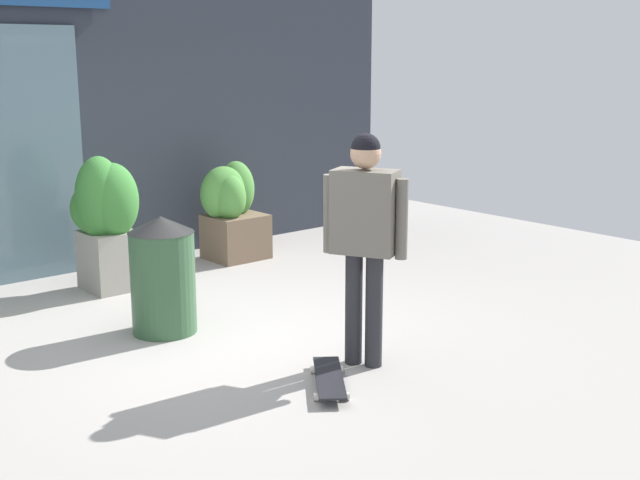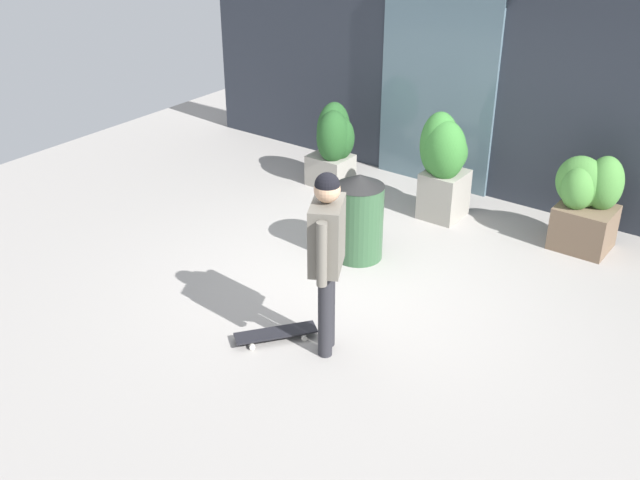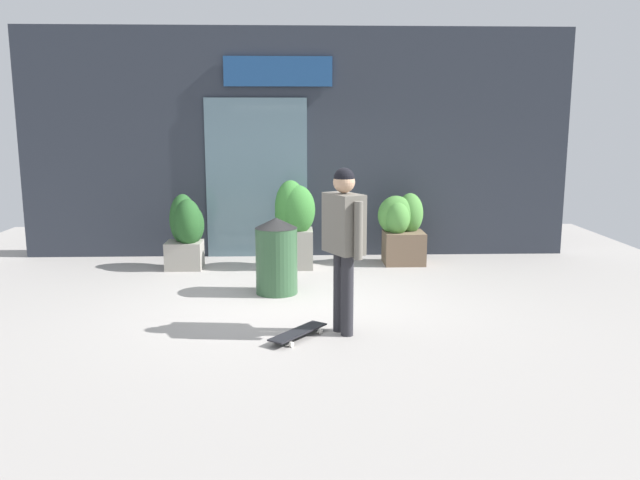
{
  "view_description": "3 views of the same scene",
  "coord_description": "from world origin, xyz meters",
  "px_view_note": "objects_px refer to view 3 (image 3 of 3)",
  "views": [
    {
      "loc": [
        -3.64,
        -5.42,
        2.31
      ],
      "look_at": [
        0.24,
        -0.95,
        0.96
      ],
      "focal_mm": 46.34,
      "sensor_mm": 36.0,
      "label": 1
    },
    {
      "loc": [
        3.8,
        -5.78,
        4.11
      ],
      "look_at": [
        0.24,
        -0.95,
        0.96
      ],
      "focal_mm": 42.27,
      "sensor_mm": 36.0,
      "label": 2
    },
    {
      "loc": [
        -0.0,
        -7.69,
        2.21
      ],
      "look_at": [
        0.24,
        -0.95,
        0.96
      ],
      "focal_mm": 36.1,
      "sensor_mm": 36.0,
      "label": 3
    }
  ],
  "objects_px": {
    "skateboard": "(298,332)",
    "planter_box_right": "(186,229)",
    "planter_box_left": "(295,219)",
    "planter_box_mid": "(402,227)",
    "skateboarder": "(344,233)",
    "trash_bin": "(277,255)"
  },
  "relations": [
    {
      "from": "skateboard",
      "to": "planter_box_mid",
      "type": "distance_m",
      "value": 3.93
    },
    {
      "from": "skateboarder",
      "to": "trash_bin",
      "type": "bearing_deg",
      "value": -92.7
    },
    {
      "from": "planter_box_mid",
      "to": "planter_box_left",
      "type": "bearing_deg",
      "value": -170.94
    },
    {
      "from": "skateboarder",
      "to": "planter_box_left",
      "type": "relative_size",
      "value": 1.3
    },
    {
      "from": "skateboarder",
      "to": "planter_box_right",
      "type": "bearing_deg",
      "value": -82.77
    },
    {
      "from": "planter_box_left",
      "to": "trash_bin",
      "type": "relative_size",
      "value": 1.35
    },
    {
      "from": "skateboard",
      "to": "planter_box_left",
      "type": "height_order",
      "value": "planter_box_left"
    },
    {
      "from": "planter_box_mid",
      "to": "skateboard",
      "type": "bearing_deg",
      "value": -114.93
    },
    {
      "from": "planter_box_right",
      "to": "skateboard",
      "type": "bearing_deg",
      "value": -62.94
    },
    {
      "from": "skateboarder",
      "to": "planter_box_mid",
      "type": "xyz_separation_m",
      "value": [
        1.16,
        3.38,
        -0.5
      ]
    },
    {
      "from": "skateboarder",
      "to": "skateboard",
      "type": "bearing_deg",
      "value": -9.86
    },
    {
      "from": "skateboard",
      "to": "planter_box_right",
      "type": "relative_size",
      "value": 0.64
    },
    {
      "from": "skateboard",
      "to": "planter_box_mid",
      "type": "relative_size",
      "value": 0.66
    },
    {
      "from": "planter_box_left",
      "to": "planter_box_right",
      "type": "height_order",
      "value": "planter_box_left"
    },
    {
      "from": "skateboarder",
      "to": "trash_bin",
      "type": "relative_size",
      "value": 1.75
    },
    {
      "from": "skateboard",
      "to": "planter_box_left",
      "type": "bearing_deg",
      "value": -141.7
    },
    {
      "from": "planter_box_left",
      "to": "trash_bin",
      "type": "bearing_deg",
      "value": -98.96
    },
    {
      "from": "skateboard",
      "to": "trash_bin",
      "type": "relative_size",
      "value": 0.73
    },
    {
      "from": "planter_box_right",
      "to": "trash_bin",
      "type": "bearing_deg",
      "value": -46.79
    },
    {
      "from": "planter_box_right",
      "to": "trash_bin",
      "type": "distance_m",
      "value": 2.06
    },
    {
      "from": "planter_box_left",
      "to": "planter_box_mid",
      "type": "height_order",
      "value": "planter_box_left"
    },
    {
      "from": "skateboard",
      "to": "planter_box_left",
      "type": "distance_m",
      "value": 3.34
    }
  ]
}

